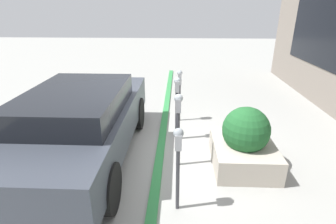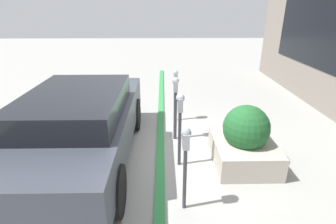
% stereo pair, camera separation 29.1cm
% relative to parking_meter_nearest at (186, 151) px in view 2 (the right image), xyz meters
% --- Properties ---
extents(ground_plane, '(40.00, 40.00, 0.00)m').
position_rel_parking_meter_nearest_xyz_m(ground_plane, '(1.61, 0.28, -0.96)').
color(ground_plane, '#999993').
extents(curb_strip, '(14.13, 0.16, 0.04)m').
position_rel_parking_meter_nearest_xyz_m(curb_strip, '(1.61, 0.36, -0.94)').
color(curb_strip, '#338C47').
rests_on(curb_strip, ground_plane).
extents(parking_meter_nearest, '(0.17, 0.14, 1.31)m').
position_rel_parking_meter_nearest_xyz_m(parking_meter_nearest, '(0.00, 0.00, 0.00)').
color(parking_meter_nearest, '#38383D').
rests_on(parking_meter_nearest, ground_plane).
extents(parking_meter_second, '(0.18, 0.15, 1.40)m').
position_rel_parking_meter_nearest_xyz_m(parking_meter_second, '(1.14, 0.01, 0.06)').
color(parking_meter_second, '#38383D').
rests_on(parking_meter_second, ground_plane).
extents(parking_meter_middle, '(0.17, 0.14, 1.42)m').
position_rel_parking_meter_nearest_xyz_m(parking_meter_middle, '(2.18, 0.04, -0.03)').
color(parking_meter_middle, '#38383D').
rests_on(parking_meter_middle, ground_plane).
extents(parking_meter_fourth, '(0.15, 0.13, 1.33)m').
position_rel_parking_meter_nearest_xyz_m(parking_meter_fourth, '(3.20, -0.01, -0.04)').
color(parking_meter_fourth, '#38383D').
rests_on(parking_meter_fourth, ground_plane).
extents(planter_box, '(1.32, 1.10, 1.15)m').
position_rel_parking_meter_nearest_xyz_m(planter_box, '(1.19, -1.20, -0.50)').
color(planter_box, '#B2A899').
rests_on(planter_box, ground_plane).
extents(parked_car_front, '(4.51, 1.84, 1.45)m').
position_rel_parking_meter_nearest_xyz_m(parked_car_front, '(1.28, 1.79, -0.17)').
color(parked_car_front, '#383D47').
rests_on(parked_car_front, ground_plane).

